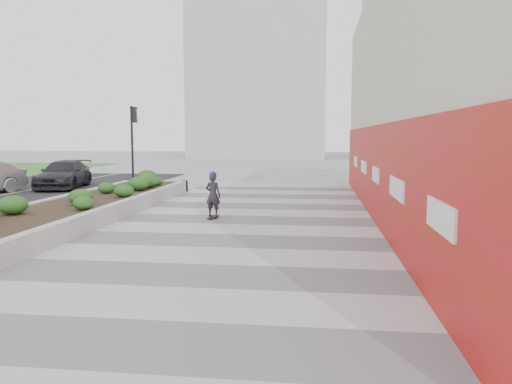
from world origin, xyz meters
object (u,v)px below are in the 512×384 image
at_px(planter, 65,210).
at_px(car_dark, 64,174).
at_px(traffic_signal_near, 133,134).
at_px(skateboarder, 213,195).

xyz_separation_m(planter, car_dark, (-5.29, 9.93, 0.28)).
height_order(traffic_signal_near, car_dark, traffic_signal_near).
distance_m(traffic_signal_near, skateboarder, 11.17).
bearing_deg(car_dark, skateboarder, -52.85).
bearing_deg(skateboarder, traffic_signal_near, 131.73).
distance_m(planter, traffic_signal_near, 10.90).
distance_m(traffic_signal_near, car_dark, 4.16).
relative_size(planter, traffic_signal_near, 4.29).
bearing_deg(planter, traffic_signal_near, 99.35).
bearing_deg(traffic_signal_near, skateboarder, -56.36).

